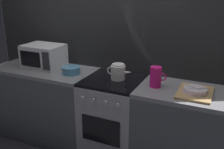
% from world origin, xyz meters
% --- Properties ---
extents(back_wall, '(3.60, 0.05, 2.40)m').
position_xyz_m(back_wall, '(0.00, 0.32, 1.20)').
color(back_wall, gray).
rests_on(back_wall, ground_plane).
extents(counter_left, '(1.20, 0.60, 0.90)m').
position_xyz_m(counter_left, '(-0.90, 0.00, 0.45)').
color(counter_left, '#515459').
rests_on(counter_left, ground_plane).
extents(stove_unit, '(0.60, 0.63, 0.90)m').
position_xyz_m(stove_unit, '(-0.00, -0.00, 0.45)').
color(stove_unit, '#9E9EA3').
rests_on(stove_unit, ground_plane).
extents(counter_right, '(1.20, 0.60, 0.90)m').
position_xyz_m(counter_right, '(0.90, 0.00, 0.45)').
color(counter_right, '#515459').
rests_on(counter_right, ground_plane).
extents(microwave, '(0.46, 0.35, 0.27)m').
position_xyz_m(microwave, '(-0.93, 0.05, 1.04)').
color(microwave, white).
rests_on(microwave, counter_left).
extents(kettle, '(0.28, 0.15, 0.17)m').
position_xyz_m(kettle, '(0.05, 0.02, 0.98)').
color(kettle, white).
rests_on(kettle, stove_unit).
extents(mixing_bowl, '(0.20, 0.20, 0.08)m').
position_xyz_m(mixing_bowl, '(-0.50, -0.03, 0.94)').
color(mixing_bowl, teal).
rests_on(mixing_bowl, counter_left).
extents(pitcher, '(0.16, 0.11, 0.20)m').
position_xyz_m(pitcher, '(0.46, -0.02, 1.00)').
color(pitcher, '#E5197A').
rests_on(pitcher, counter_right).
extents(dish_pile, '(0.30, 0.40, 0.07)m').
position_xyz_m(dish_pile, '(0.83, -0.04, 0.92)').
color(dish_pile, tan).
rests_on(dish_pile, counter_right).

